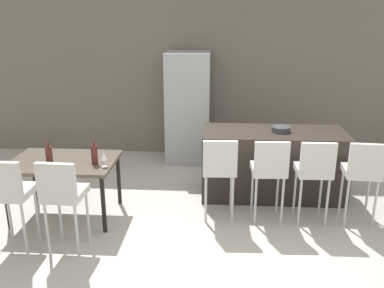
{
  "coord_description": "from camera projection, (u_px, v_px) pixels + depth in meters",
  "views": [
    {
      "loc": [
        -0.18,
        -4.44,
        2.47
      ],
      "look_at": [
        -0.51,
        0.53,
        0.85
      ],
      "focal_mm": 38.51,
      "sensor_mm": 36.0,
      "label": 1
    }
  ],
  "objects": [
    {
      "name": "bar_chair_far",
      "position": [
        363.0,
        170.0,
        4.81
      ],
      "size": [
        0.43,
        0.43,
        1.05
      ],
      "color": "beige",
      "rests_on": "ground_plane"
    },
    {
      "name": "dining_table",
      "position": [
        64.0,
        166.0,
        5.01
      ],
      "size": [
        1.27,
        0.87,
        0.74
      ],
      "color": "#4C4238",
      "rests_on": "ground_plane"
    },
    {
      "name": "wine_bottle_corner",
      "position": [
        94.0,
        154.0,
        4.85
      ],
      "size": [
        0.08,
        0.08,
        0.29
      ],
      "color": "#471E19",
      "rests_on": "dining_table"
    },
    {
      "name": "kitchen_island",
      "position": [
        272.0,
        163.0,
        5.68
      ],
      "size": [
        1.92,
        0.8,
        0.92
      ],
      "primitive_type": "cube",
      "color": "black",
      "rests_on": "ground_plane"
    },
    {
      "name": "wine_bottle_far",
      "position": [
        49.0,
        155.0,
        4.87
      ],
      "size": [
        0.08,
        0.08,
        0.27
      ],
      "color": "#471E19",
      "rests_on": "dining_table"
    },
    {
      "name": "dining_chair_far",
      "position": [
        62.0,
        192.0,
        4.23
      ],
      "size": [
        0.42,
        0.42,
        1.05
      ],
      "color": "beige",
      "rests_on": "ground_plane"
    },
    {
      "name": "dining_chair_near",
      "position": [
        9.0,
        190.0,
        4.26
      ],
      "size": [
        0.4,
        0.4,
        1.05
      ],
      "color": "beige",
      "rests_on": "ground_plane"
    },
    {
      "name": "refrigerator",
      "position": [
        188.0,
        108.0,
        6.87
      ],
      "size": [
        0.72,
        0.68,
        1.84
      ],
      "primitive_type": "cube",
      "color": "#939699",
      "rests_on": "ground_plane"
    },
    {
      "name": "back_wall",
      "position": [
        230.0,
        73.0,
        7.09
      ],
      "size": [
        10.0,
        0.12,
        2.9
      ],
      "primitive_type": "cube",
      "color": "#665B51",
      "rests_on": "ground_plane"
    },
    {
      "name": "bar_chair_middle",
      "position": [
        269.0,
        167.0,
        4.88
      ],
      "size": [
        0.42,
        0.42,
        1.05
      ],
      "color": "beige",
      "rests_on": "ground_plane"
    },
    {
      "name": "fruit_bowl",
      "position": [
        281.0,
        129.0,
        5.52
      ],
      "size": [
        0.25,
        0.25,
        0.07
      ],
      "primitive_type": "cylinder",
      "color": "#333338",
      "rests_on": "kitchen_island"
    },
    {
      "name": "bar_chair_left",
      "position": [
        220.0,
        166.0,
        4.91
      ],
      "size": [
        0.42,
        0.42,
        1.05
      ],
      "color": "beige",
      "rests_on": "ground_plane"
    },
    {
      "name": "bar_chair_right",
      "position": [
        315.0,
        169.0,
        4.84
      ],
      "size": [
        0.4,
        0.4,
        1.05
      ],
      "color": "beige",
      "rests_on": "ground_plane"
    },
    {
      "name": "ground_plane",
      "position": [
        231.0,
        225.0,
        4.97
      ],
      "size": [
        10.0,
        10.0,
        0.0
      ],
      "primitive_type": "plane",
      "color": "#ADA89E"
    },
    {
      "name": "wine_glass_left",
      "position": [
        104.0,
        157.0,
        4.75
      ],
      "size": [
        0.07,
        0.07,
        0.17
      ],
      "color": "silver",
      "rests_on": "dining_table"
    }
  ]
}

